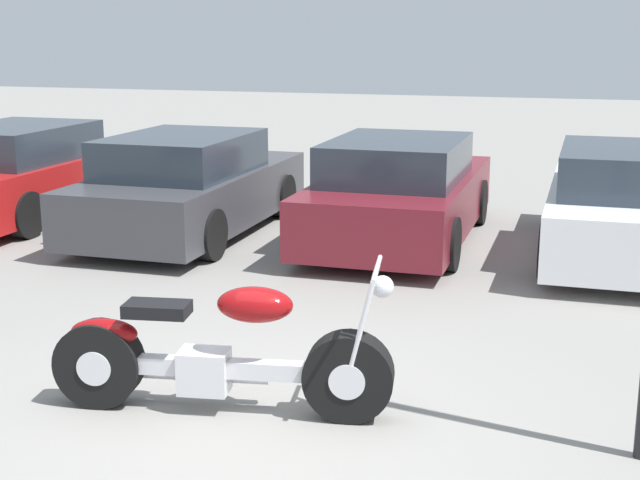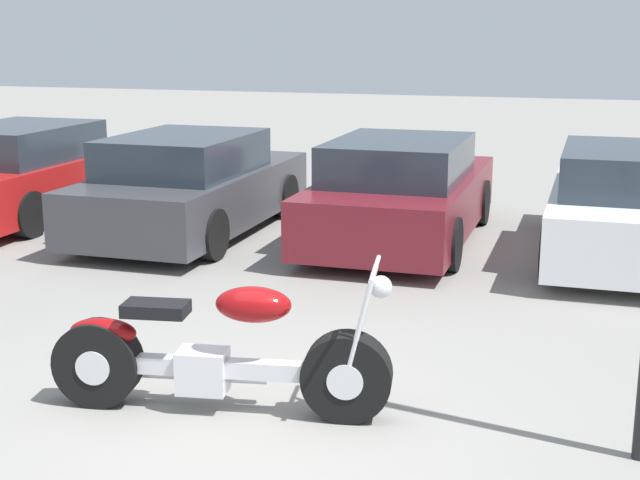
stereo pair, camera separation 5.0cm
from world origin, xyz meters
name	(u,v)px [view 1 (the left image)]	position (x,y,z in m)	size (l,w,h in m)	color
ground_plane	(247,430)	(0.00, 0.00, 0.00)	(60.00, 60.00, 0.00)	gray
motorcycle	(216,357)	(-0.31, 0.23, 0.40)	(2.37, 0.76, 1.08)	black
parked_car_red	(25,173)	(-5.52, 5.56, 0.61)	(1.82, 4.06, 1.30)	red
parked_car_dark_grey	(189,187)	(-2.84, 5.22, 0.61)	(1.82, 4.06, 1.30)	#3D3D42
parked_car_maroon	(399,193)	(-0.16, 5.56, 0.61)	(1.82, 4.06, 1.30)	maroon
parked_car_white	(628,206)	(2.51, 5.54, 0.61)	(1.82, 4.06, 1.30)	white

